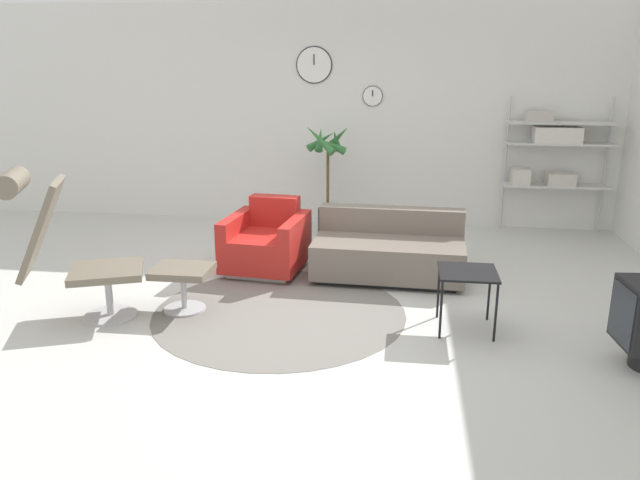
# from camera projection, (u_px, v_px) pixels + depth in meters

# --- Properties ---
(ground_plane) EXTENTS (12.00, 12.00, 0.00)m
(ground_plane) POSITION_uv_depth(u_px,v_px,m) (312.00, 299.00, 5.69)
(ground_plane) COLOR silver
(wall_back) EXTENTS (12.00, 0.09, 2.80)m
(wall_back) POSITION_uv_depth(u_px,v_px,m) (343.00, 115.00, 7.99)
(wall_back) COLOR silver
(wall_back) RESTS_ON ground_plane
(round_rug) EXTENTS (2.18, 2.18, 0.01)m
(round_rug) POSITION_uv_depth(u_px,v_px,m) (280.00, 312.00, 5.39)
(round_rug) COLOR slate
(round_rug) RESTS_ON ground_plane
(lounge_chair) EXTENTS (1.12, 0.83, 1.28)m
(lounge_chair) POSITION_uv_depth(u_px,v_px,m) (60.00, 237.00, 5.04)
(lounge_chair) COLOR #BCBCC1
(lounge_chair) RESTS_ON ground_plane
(ottoman) EXTENTS (0.49, 0.42, 0.39)m
(ottoman) POSITION_uv_depth(u_px,v_px,m) (183.00, 278.00, 5.37)
(ottoman) COLOR #BCBCC1
(ottoman) RESTS_ON ground_plane
(armchair_red) EXTENTS (0.84, 0.91, 0.72)m
(armchair_red) POSITION_uv_depth(u_px,v_px,m) (267.00, 244.00, 6.41)
(armchair_red) COLOR silver
(armchair_red) RESTS_ON ground_plane
(couch_low) EXTENTS (1.50, 0.87, 0.65)m
(couch_low) POSITION_uv_depth(u_px,v_px,m) (389.00, 252.00, 6.23)
(couch_low) COLOR black
(couch_low) RESTS_ON ground_plane
(side_table) EXTENTS (0.46, 0.46, 0.50)m
(side_table) POSITION_uv_depth(u_px,v_px,m) (468.00, 277.00, 4.95)
(side_table) COLOR black
(side_table) RESTS_ON ground_plane
(potted_plant) EXTENTS (0.59, 0.60, 1.37)m
(potted_plant) POSITION_uv_depth(u_px,v_px,m) (328.00, 178.00, 7.67)
(potted_plant) COLOR #333338
(potted_plant) RESTS_ON ground_plane
(shelf_unit) EXTENTS (1.25, 0.28, 1.66)m
(shelf_unit) POSITION_uv_depth(u_px,v_px,m) (552.00, 150.00, 7.56)
(shelf_unit) COLOR #BCBCC1
(shelf_unit) RESTS_ON ground_plane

